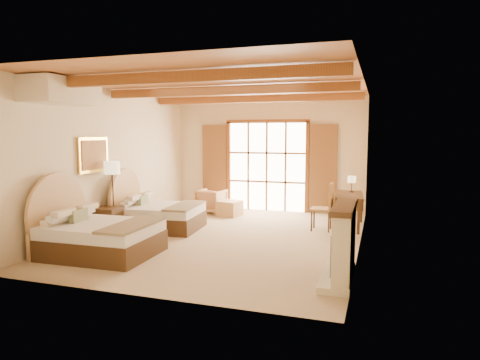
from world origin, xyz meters
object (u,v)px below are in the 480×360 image
at_px(armchair, 211,201).
at_px(bed_near, 94,233).
at_px(desk, 349,210).
at_px(bed_far, 155,213).
at_px(nightstand, 109,221).

bearing_deg(armchair, bed_near, 89.99).
bearing_deg(desk, bed_near, -142.33).
bearing_deg(bed_near, bed_far, 89.35).
xyz_separation_m(armchair, desk, (3.78, -0.72, 0.09)).
bearing_deg(bed_far, bed_near, -94.24).
height_order(bed_near, nightstand, bed_near).
distance_m(bed_near, bed_far, 2.26).
xyz_separation_m(bed_near, armchair, (0.47, 4.54, -0.06)).
height_order(nightstand, desk, desk).
xyz_separation_m(bed_far, nightstand, (-0.60, -0.92, -0.06)).
distance_m(bed_near, nightstand, 1.49).
distance_m(bed_far, desk, 4.55).
bearing_deg(nightstand, bed_near, -65.76).
relative_size(nightstand, desk, 0.41).
distance_m(nightstand, armchair, 3.38).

